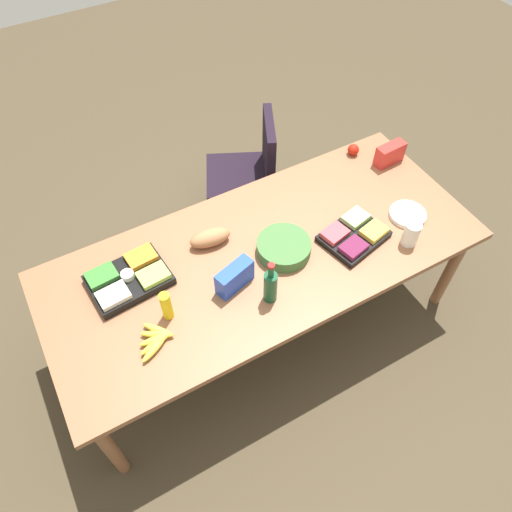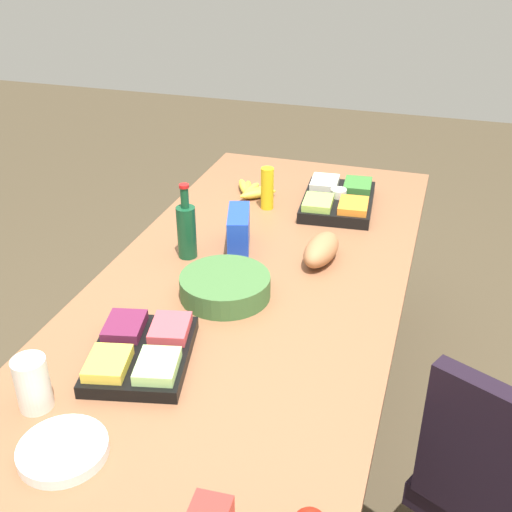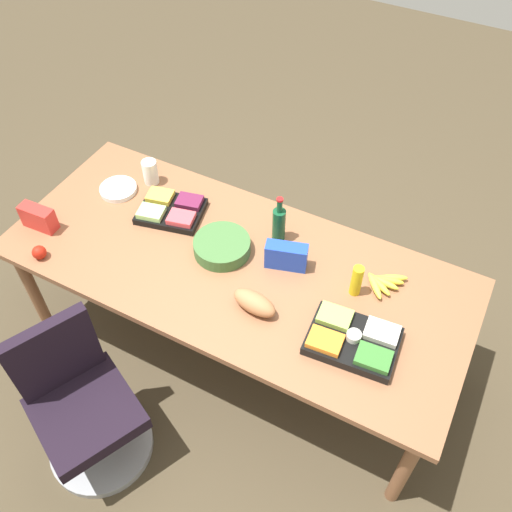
# 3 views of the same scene
# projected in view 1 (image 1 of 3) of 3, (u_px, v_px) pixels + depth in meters

# --- Properties ---
(ground_plane) EXTENTS (10.00, 10.00, 0.00)m
(ground_plane) POSITION_uv_depth(u_px,v_px,m) (262.00, 321.00, 3.43)
(ground_plane) COLOR #453A28
(conference_table) EXTENTS (2.52, 1.08, 0.77)m
(conference_table) POSITION_uv_depth(u_px,v_px,m) (263.00, 260.00, 2.88)
(conference_table) COLOR brown
(conference_table) RESTS_ON ground
(office_chair) EXTENTS (0.64, 0.64, 0.91)m
(office_chair) POSITION_uv_depth(u_px,v_px,m) (246.00, 184.00, 3.77)
(office_chair) COLOR gray
(office_chair) RESTS_ON ground
(salad_bowl) EXTENTS (0.39, 0.39, 0.08)m
(salad_bowl) POSITION_uv_depth(u_px,v_px,m) (284.00, 247.00, 2.80)
(salad_bowl) COLOR #3D6834
(salad_bowl) RESTS_ON conference_table
(bread_loaf) EXTENTS (0.25, 0.14, 0.10)m
(bread_loaf) POSITION_uv_depth(u_px,v_px,m) (210.00, 238.00, 2.83)
(bread_loaf) COLOR #A76C43
(bread_loaf) RESTS_ON conference_table
(banana_bunch) EXTENTS (0.21, 0.22, 0.04)m
(banana_bunch) POSITION_uv_depth(u_px,v_px,m) (156.00, 339.00, 2.46)
(banana_bunch) COLOR gold
(banana_bunch) RESTS_ON conference_table
(chip_bag_red) EXTENTS (0.20, 0.09, 0.14)m
(chip_bag_red) POSITION_uv_depth(u_px,v_px,m) (390.00, 154.00, 3.24)
(chip_bag_red) COLOR red
(chip_bag_red) RESTS_ON conference_table
(paper_plate_stack) EXTENTS (0.24, 0.24, 0.03)m
(paper_plate_stack) POSITION_uv_depth(u_px,v_px,m) (408.00, 215.00, 2.99)
(paper_plate_stack) COLOR white
(paper_plate_stack) RESTS_ON conference_table
(veggie_tray) EXTENTS (0.44, 0.33, 0.09)m
(veggie_tray) POSITION_uv_depth(u_px,v_px,m) (129.00, 279.00, 2.67)
(veggie_tray) COLOR black
(veggie_tray) RESTS_ON conference_table
(fruit_platter) EXTENTS (0.41, 0.35, 0.07)m
(fruit_platter) POSITION_uv_depth(u_px,v_px,m) (354.00, 235.00, 2.87)
(fruit_platter) COLOR black
(fruit_platter) RESTS_ON conference_table
(mustard_bottle) EXTENTS (0.06, 0.06, 0.19)m
(mustard_bottle) POSITION_uv_depth(u_px,v_px,m) (166.00, 306.00, 2.50)
(mustard_bottle) COLOR yellow
(mustard_bottle) RESTS_ON conference_table
(wine_bottle) EXTENTS (0.09, 0.09, 0.29)m
(wine_bottle) POSITION_uv_depth(u_px,v_px,m) (270.00, 286.00, 2.55)
(wine_bottle) COLOR #14492A
(wine_bottle) RESTS_ON conference_table
(mayo_jar) EXTENTS (0.09, 0.09, 0.15)m
(mayo_jar) POSITION_uv_depth(u_px,v_px,m) (411.00, 234.00, 2.81)
(mayo_jar) COLOR white
(mayo_jar) RESTS_ON conference_table
(chip_bag_blue) EXTENTS (0.23, 0.14, 0.15)m
(chip_bag_blue) POSITION_uv_depth(u_px,v_px,m) (235.00, 277.00, 2.63)
(chip_bag_blue) COLOR blue
(chip_bag_blue) RESTS_ON conference_table
(apple_red) EXTENTS (0.09, 0.09, 0.08)m
(apple_red) POSITION_uv_depth(u_px,v_px,m) (353.00, 150.00, 3.32)
(apple_red) COLOR #B61D0F
(apple_red) RESTS_ON conference_table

